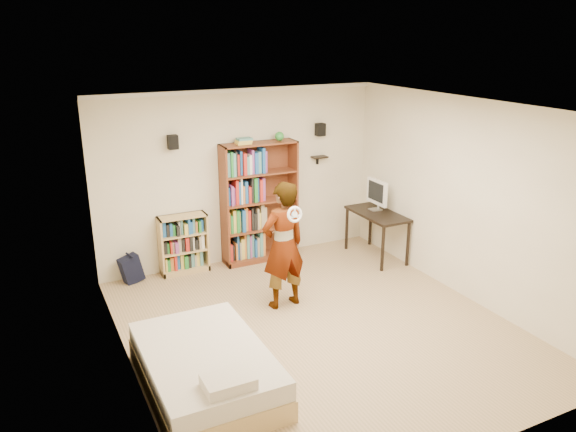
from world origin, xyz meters
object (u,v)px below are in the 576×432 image
(tall_bookshelf, at_px, (260,203))
(person, at_px, (283,245))
(daybed, at_px, (205,364))
(low_bookshelf, at_px, (184,244))
(computer_desk, at_px, (376,235))

(tall_bookshelf, distance_m, person, 1.64)
(daybed, bearing_deg, person, 40.53)
(tall_bookshelf, distance_m, daybed, 3.51)
(low_bookshelf, bearing_deg, computer_desk, -14.88)
(tall_bookshelf, xyz_separation_m, person, (-0.36, -1.60, -0.09))
(computer_desk, bearing_deg, low_bookshelf, 165.12)
(daybed, distance_m, person, 2.07)
(computer_desk, relative_size, daybed, 0.60)
(tall_bookshelf, bearing_deg, person, -102.71)
(computer_desk, height_order, person, person)
(daybed, bearing_deg, computer_desk, 30.92)
(computer_desk, bearing_deg, person, -157.59)
(tall_bookshelf, bearing_deg, daybed, -122.93)
(low_bookshelf, xyz_separation_m, person, (0.88, -1.64, 0.40))
(daybed, height_order, person, person)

